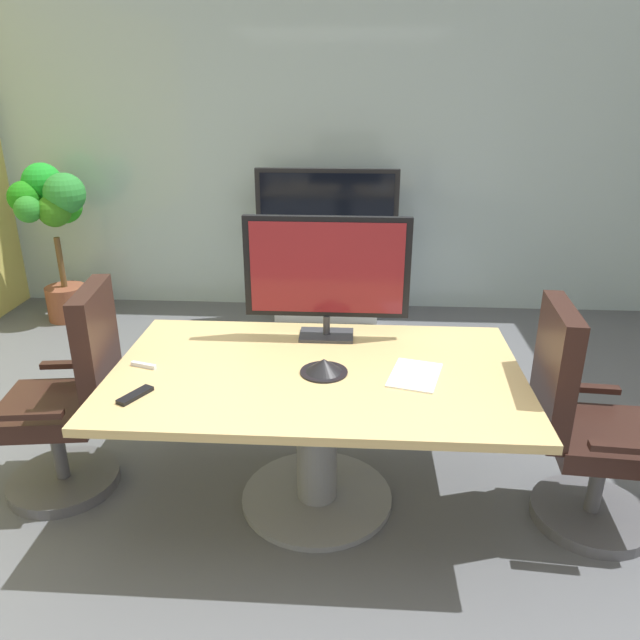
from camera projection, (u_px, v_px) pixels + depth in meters
ground_plane at (304, 505)px, 3.04m from camera, size 6.99×6.99×0.00m
wall_back_glass_partition at (332, 149)px, 5.27m from camera, size 5.99×0.10×2.86m
conference_table at (317, 405)px, 2.89m from camera, size 1.90×1.14×0.74m
office_chair_left at (71, 409)px, 3.03m from camera, size 0.62×0.60×1.09m
office_chair_right at (584, 438)px, 2.79m from camera, size 0.61×0.59×1.09m
tv_monitor at (327, 271)px, 3.05m from camera, size 0.84×0.18×0.64m
wall_display_unit at (327, 269)px, 5.30m from camera, size 1.20×0.36×1.31m
potted_plant at (53, 218)px, 5.10m from camera, size 0.67×0.60×1.34m
conference_phone at (324, 367)px, 2.78m from camera, size 0.22×0.22×0.07m
remote_control at (135, 395)px, 2.57m from camera, size 0.12×0.17×0.02m
whiteboard_marker at (144, 365)px, 2.84m from camera, size 0.13×0.06×0.02m
paper_notepad at (415, 375)px, 2.76m from camera, size 0.28×0.34×0.01m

